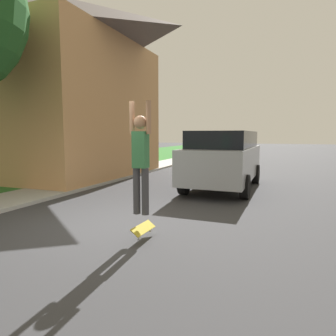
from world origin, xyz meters
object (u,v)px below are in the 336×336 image
object	(u,v)px
car_down_street	(216,153)
suv_parked	(224,157)
skateboarder	(141,156)
skateboard	(143,228)

from	to	relation	value
car_down_street	suv_parked	bearing A→B (deg)	-75.48
suv_parked	skateboarder	world-z (taller)	skateboarder
suv_parked	skateboarder	xyz separation A→B (m)	(-0.33, -5.79, 0.41)
suv_parked	skateboarder	bearing A→B (deg)	-93.23
suv_parked	skateboard	bearing A→B (deg)	-92.88
car_down_street	skateboarder	bearing A→B (deg)	-81.92
suv_parked	car_down_street	xyz separation A→B (m)	(-2.54, 9.81, -0.46)
suv_parked	skateboarder	size ratio (longest dim) A/B	2.49
skateboarder	skateboard	size ratio (longest dim) A/B	2.60
suv_parked	skateboard	size ratio (longest dim) A/B	6.47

